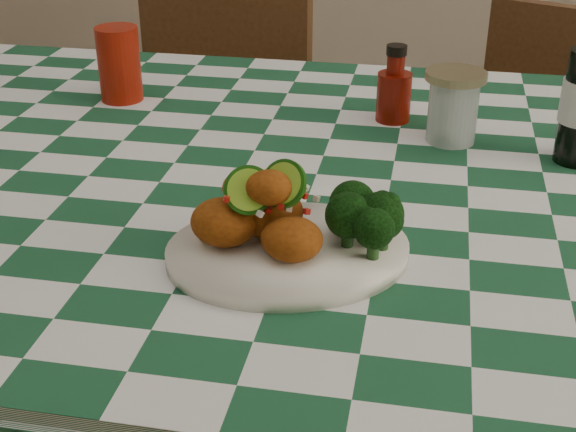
% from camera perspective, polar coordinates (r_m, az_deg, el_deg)
% --- Properties ---
extents(dining_table, '(1.66, 1.06, 0.79)m').
position_cam_1_polar(dining_table, '(1.32, 1.75, -12.66)').
color(dining_table, '#194E2E').
rests_on(dining_table, ground).
extents(plate, '(0.33, 0.29, 0.02)m').
position_cam_1_polar(plate, '(0.90, 0.00, -2.59)').
color(plate, white).
rests_on(plate, dining_table).
extents(fried_chicken_pile, '(0.14, 0.10, 0.09)m').
position_cam_1_polar(fried_chicken_pile, '(0.88, -1.20, 0.58)').
color(fried_chicken_pile, '#95430E').
rests_on(fried_chicken_pile, plate).
extents(broccoli_side, '(0.09, 0.09, 0.07)m').
position_cam_1_polar(broccoli_side, '(0.88, 5.41, -0.31)').
color(broccoli_side, black).
rests_on(broccoli_side, plate).
extents(red_tumbler, '(0.08, 0.08, 0.12)m').
position_cam_1_polar(red_tumbler, '(1.40, -11.92, 10.53)').
color(red_tumbler, maroon).
rests_on(red_tumbler, dining_table).
extents(ketchup_bottle, '(0.07, 0.07, 0.12)m').
position_cam_1_polar(ketchup_bottle, '(1.29, 7.59, 9.32)').
color(ketchup_bottle, '#700F05').
rests_on(ketchup_bottle, dining_table).
extents(mason_jar, '(0.10, 0.10, 0.11)m').
position_cam_1_polar(mason_jar, '(1.22, 11.66, 7.60)').
color(mason_jar, '#B2BCBA').
rests_on(mason_jar, dining_table).
extents(wooden_chair_left, '(0.51, 0.52, 0.97)m').
position_cam_1_polar(wooden_chair_left, '(1.94, -6.64, 4.28)').
color(wooden_chair_left, '#472814').
rests_on(wooden_chair_left, ground).
extents(wooden_chair_right, '(0.51, 0.52, 0.84)m').
position_cam_1_polar(wooden_chair_right, '(1.88, 16.49, 0.41)').
color(wooden_chair_right, '#472814').
rests_on(wooden_chair_right, ground).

